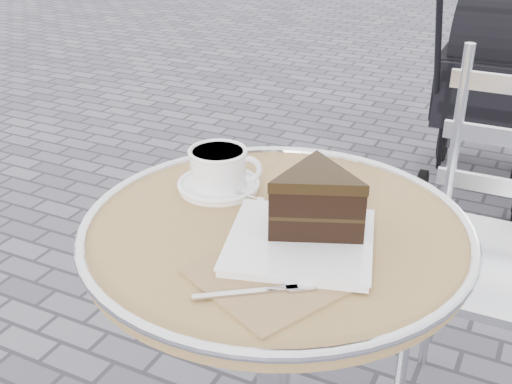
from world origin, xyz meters
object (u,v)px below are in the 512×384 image
at_px(cappuccino_set, 219,172).
at_px(baby_stroller, 491,94).
at_px(cafe_table, 275,299).
at_px(cake_plate_set, 312,211).

bearing_deg(cappuccino_set, baby_stroller, 60.59).
height_order(cappuccino_set, baby_stroller, baby_stroller).
distance_m(cafe_table, cappuccino_set, 0.28).
relative_size(cappuccino_set, cake_plate_set, 0.48).
bearing_deg(cake_plate_set, baby_stroller, 72.19).
xyz_separation_m(cake_plate_set, baby_stroller, (0.07, 1.96, -0.36)).
height_order(cappuccino_set, cake_plate_set, cake_plate_set).
bearing_deg(baby_stroller, cake_plate_set, -93.99).
bearing_deg(baby_stroller, cafe_table, -96.30).
xyz_separation_m(cafe_table, baby_stroller, (0.14, 1.93, -0.14)).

